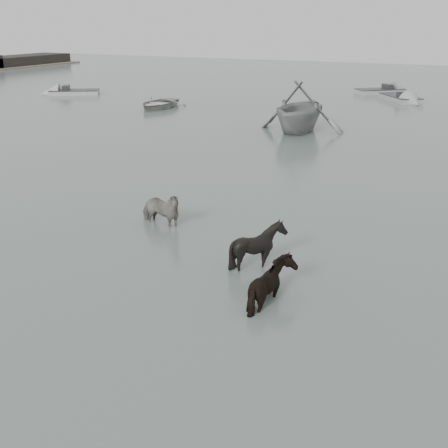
# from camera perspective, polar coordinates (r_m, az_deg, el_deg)

# --- Properties ---
(ground) EXTENTS (140.00, 140.00, 0.00)m
(ground) POSITION_cam_1_polar(r_m,az_deg,el_deg) (13.79, -1.83, -4.77)
(ground) COLOR #4C5A54
(ground) RESTS_ON ground
(pony_pinto) EXTENTS (1.69, 0.94, 1.35)m
(pony_pinto) POSITION_cam_1_polar(r_m,az_deg,el_deg) (16.64, -6.54, 2.07)
(pony_pinto) COLOR black
(pony_pinto) RESTS_ON ground
(pony_dark) EXTENTS (1.57, 1.67, 1.34)m
(pony_dark) POSITION_cam_1_polar(r_m,az_deg,el_deg) (12.03, 5.05, -5.22)
(pony_dark) COLOR black
(pony_dark) RESTS_ON ground
(pony_black) EXTENTS (1.35, 1.23, 1.37)m
(pony_black) POSITION_cam_1_polar(r_m,az_deg,el_deg) (13.77, 3.50, -1.73)
(pony_black) COLOR black
(pony_black) RESTS_ON ground
(rowboat_lead) EXTENTS (3.19, 4.29, 0.85)m
(rowboat_lead) POSITION_cam_1_polar(r_m,az_deg,el_deg) (39.56, -6.69, 12.23)
(rowboat_lead) COLOR #A4A5A0
(rowboat_lead) RESTS_ON ground
(rowboat_trail) EXTENTS (4.76, 5.50, 2.87)m
(rowboat_trail) POSITION_cam_1_polar(r_m,az_deg,el_deg) (30.99, 7.75, 11.89)
(rowboat_trail) COLOR gray
(rowboat_trail) RESTS_ON ground
(skiff_outer) EXTENTS (5.39, 4.17, 0.75)m
(skiff_outer) POSITION_cam_1_polar(r_m,az_deg,el_deg) (48.00, -14.96, 13.03)
(skiff_outer) COLOR #A6A5A1
(skiff_outer) RESTS_ON ground
(skiff_mid) EXTENTS (4.61, 5.66, 0.75)m
(skiff_mid) POSITION_cam_1_polar(r_m,az_deg,el_deg) (44.88, 17.48, 12.33)
(skiff_mid) COLOR gray
(skiff_mid) RESTS_ON ground
(skiff_far) EXTENTS (5.14, 4.55, 0.75)m
(skiff_far) POSITION_cam_1_polar(r_m,az_deg,el_deg) (48.83, 15.58, 13.08)
(skiff_far) COLOR #979A97
(skiff_far) RESTS_ON ground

